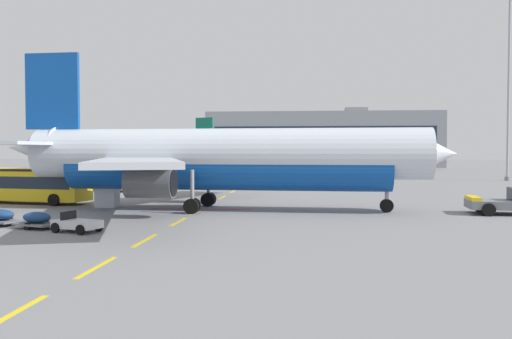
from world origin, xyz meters
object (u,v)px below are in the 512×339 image
object	(u,v)px
airliner_mid_left	(156,155)
apron_shuttle_bus	(22,183)
baggage_train	(37,220)
airliner_foreground	(219,158)
apron_light_mast_far	(509,64)
fuel_service_truck	(109,176)
uld_cargo_container	(107,197)

from	to	relation	value
airliner_mid_left	apron_shuttle_bus	size ratio (longest dim) A/B	2.39
baggage_train	airliner_foreground	bearing A→B (deg)	50.38
airliner_mid_left	apron_light_mast_far	bearing A→B (deg)	-21.03
baggage_train	fuel_service_truck	bearing A→B (deg)	102.75
airliner_foreground	apron_shuttle_bus	distance (m)	18.15
apron_shuttle_bus	fuel_service_truck	world-z (taller)	fuel_service_truck
uld_cargo_container	apron_shuttle_bus	bearing A→B (deg)	164.27
apron_shuttle_bus	apron_light_mast_far	bearing A→B (deg)	36.14
fuel_service_truck	baggage_train	xyz separation A→B (m)	(6.49, -28.67, -1.12)
airliner_mid_left	airliner_foreground	bearing A→B (deg)	-70.28
airliner_foreground	fuel_service_truck	xyz separation A→B (m)	(-15.39, 17.92, -2.30)
airliner_mid_left	fuel_service_truck	xyz separation A→B (m)	(8.24, -48.00, -1.82)
airliner_foreground	apron_light_mast_far	xyz separation A→B (m)	(36.24, 42.91, 13.25)
uld_cargo_container	fuel_service_truck	bearing A→B (deg)	110.17
baggage_train	uld_cargo_container	distance (m)	11.93
airliner_foreground	apron_light_mast_far	bearing A→B (deg)	49.81
fuel_service_truck	uld_cargo_container	distance (m)	17.86
airliner_mid_left	baggage_train	bearing A→B (deg)	-79.13
airliner_mid_left	apron_shuttle_bus	bearing A→B (deg)	-84.54
fuel_service_truck	apron_light_mast_far	bearing A→B (deg)	25.82
airliner_mid_left	baggage_train	distance (m)	78.13
airliner_foreground	baggage_train	distance (m)	14.37
apron_shuttle_bus	baggage_train	size ratio (longest dim) A/B	1.44
airliner_foreground	baggage_train	world-z (taller)	airliner_foreground
apron_shuttle_bus	baggage_train	world-z (taller)	apron_shuttle_bus
fuel_service_truck	airliner_foreground	bearing A→B (deg)	-49.35
apron_shuttle_bus	apron_light_mast_far	xyz separation A→B (m)	(53.90, 39.36, 15.45)
airliner_mid_left	uld_cargo_container	xyz separation A→B (m)	(14.39, -64.75, -2.66)
fuel_service_truck	apron_light_mast_far	size ratio (longest dim) A/B	0.26
apron_shuttle_bus	airliner_mid_left	bearing A→B (deg)	95.46
airliner_foreground	airliner_mid_left	world-z (taller)	airliner_foreground
baggage_train	apron_light_mast_far	world-z (taller)	apron_light_mast_far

